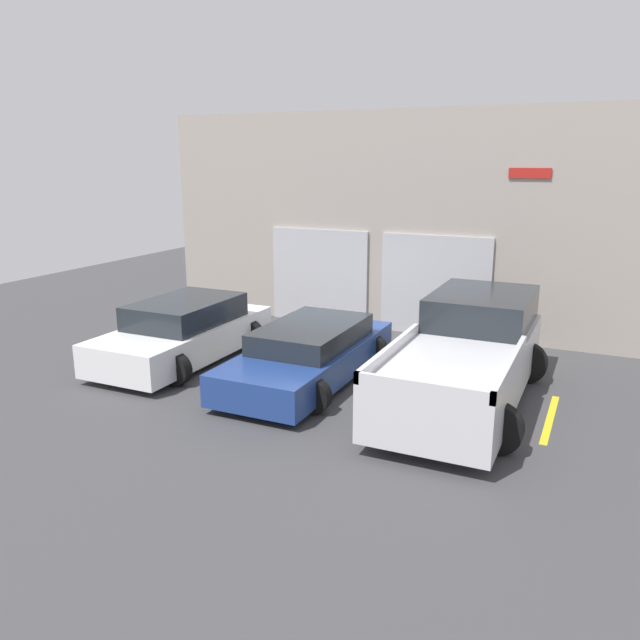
# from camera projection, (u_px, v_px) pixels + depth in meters

# --- Properties ---
(ground_plane) EXTENTS (28.00, 28.00, 0.00)m
(ground_plane) POSITION_uv_depth(u_px,v_px,m) (334.00, 362.00, 13.36)
(ground_plane) COLOR #3D3D3F
(shophouse_building) EXTENTS (12.14, 0.68, 5.37)m
(shophouse_building) POSITION_uv_depth(u_px,v_px,m) (388.00, 224.00, 15.58)
(shophouse_building) COLOR #9E9389
(shophouse_building) RESTS_ON ground
(pickup_truck) EXTENTS (2.53, 5.38, 1.74)m
(pickup_truck) POSITION_uv_depth(u_px,v_px,m) (467.00, 355.00, 11.10)
(pickup_truck) COLOR silver
(pickup_truck) RESTS_ON ground
(sedan_white) EXTENTS (2.26, 4.38, 1.31)m
(sedan_white) POSITION_uv_depth(u_px,v_px,m) (184.00, 332.00, 13.37)
(sedan_white) COLOR white
(sedan_white) RESTS_ON ground
(sedan_side) EXTENTS (2.19, 4.70, 1.11)m
(sedan_side) POSITION_uv_depth(u_px,v_px,m) (310.00, 353.00, 12.17)
(sedan_side) COLOR navy
(sedan_side) RESTS_ON ground
(parking_stripe_far_left) EXTENTS (0.12, 2.20, 0.01)m
(parking_stripe_far_left) POSITION_uv_depth(u_px,v_px,m) (131.00, 351.00, 14.11)
(parking_stripe_far_left) COLOR gold
(parking_stripe_far_left) RESTS_ON ground
(parking_stripe_left) EXTENTS (0.12, 2.20, 0.01)m
(parking_stripe_left) POSITION_uv_depth(u_px,v_px,m) (244.00, 369.00, 12.89)
(parking_stripe_left) COLOR gold
(parking_stripe_left) RESTS_ON ground
(parking_stripe_centre) EXTENTS (0.12, 2.20, 0.01)m
(parking_stripe_centre) POSITION_uv_depth(u_px,v_px,m) (381.00, 391.00, 11.66)
(parking_stripe_centre) COLOR gold
(parking_stripe_centre) RESTS_ON ground
(parking_stripe_right) EXTENTS (0.12, 2.20, 0.01)m
(parking_stripe_right) POSITION_uv_depth(u_px,v_px,m) (550.00, 418.00, 10.44)
(parking_stripe_right) COLOR gold
(parking_stripe_right) RESTS_ON ground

